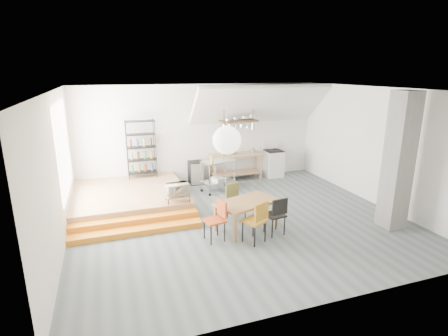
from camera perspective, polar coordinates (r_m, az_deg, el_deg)
name	(u,v)px	position (r m, az deg, el deg)	size (l,w,h in m)	color
floor	(240,220)	(8.85, 2.55, -8.44)	(8.00, 8.00, 0.00)	#515B5E
wall_back	(201,134)	(11.59, -3.71, 5.60)	(8.00, 0.04, 3.20)	silver
wall_left	(57,173)	(7.84, -25.64, -0.79)	(0.04, 7.00, 3.20)	silver
wall_right	(376,147)	(10.46, 23.56, 3.24)	(0.04, 7.00, 3.20)	silver
ceiling	(241,89)	(8.10, 2.83, 12.72)	(8.00, 7.00, 0.02)	white
slope_ceiling	(260,105)	(11.51, 5.83, 10.26)	(4.40, 1.80, 0.15)	white
window_pane	(64,149)	(9.25, -24.72, 2.90)	(0.02, 2.50, 2.20)	white
platform	(130,197)	(10.12, -15.08, -4.63)	(3.00, 3.00, 0.40)	#A67853
step_lower	(137,231)	(8.36, -13.98, -9.92)	(3.00, 0.35, 0.13)	orange
step_upper	(136,222)	(8.65, -14.23, -8.56)	(3.00, 0.35, 0.27)	orange
concrete_column	(398,162)	(8.93, 26.60, 0.95)	(0.50, 0.50, 3.20)	slate
kitchen_counter	(236,162)	(11.80, 1.98, 0.97)	(1.80, 0.60, 0.91)	#A67853
stove	(273,163)	(12.40, 8.02, 0.85)	(0.60, 0.60, 1.18)	white
pot_rack	(240,123)	(11.34, 2.59, 7.32)	(1.20, 0.50, 1.43)	#452F1B
wire_shelving	(141,148)	(11.00, -13.38, 3.22)	(0.88, 0.38, 1.80)	black
microwave_shelf	(178,196)	(8.95, -7.58, -4.52)	(0.60, 0.40, 0.16)	#A67853
paper_lantern	(227,140)	(7.34, 0.49, 4.57)	(0.60, 0.60, 0.60)	white
dining_table	(247,204)	(8.17, 3.76, -5.92)	(1.64, 1.25, 0.69)	brown
chair_mustard	(257,219)	(7.54, 5.41, -8.22)	(0.58, 0.58, 0.95)	#A8711C
chair_black	(277,213)	(7.96, 8.59, -7.25)	(0.46, 0.46, 0.90)	black
chair_olive	(235,198)	(8.77, 1.76, -4.91)	(0.50, 0.50, 0.89)	brown
chair_red	(217,217)	(7.67, -1.11, -7.96)	(0.48, 0.48, 0.90)	#B8461A
rolling_cart	(218,172)	(10.69, -1.00, -0.58)	(1.09, 0.79, 0.97)	silver
mini_fridge	(196,173)	(11.51, -4.63, -0.74)	(0.44, 0.44, 0.75)	black
microwave	(177,189)	(8.90, -7.62, -3.48)	(0.55, 0.37, 0.31)	beige
bowl	(235,154)	(11.66, 1.82, 2.36)	(0.22, 0.22, 0.05)	silver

